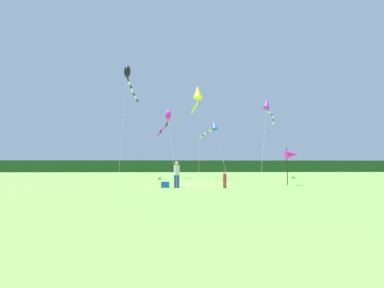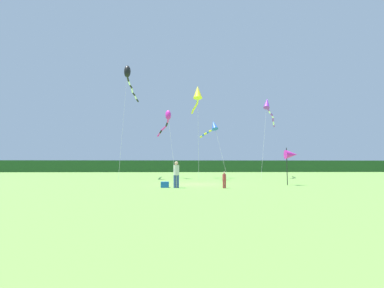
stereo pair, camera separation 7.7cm
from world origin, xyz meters
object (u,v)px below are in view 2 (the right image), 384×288
person_adult (176,173)px  kite_blue (213,127)px  cooler_box (165,185)px  kite_black (129,76)px  kite_yellow (197,94)px  banner_flag_pole (291,155)px  kite_magenta (167,119)px  person_child (224,179)px  kite_purple (268,107)px

person_adult → kite_blue: (4.13, 15.17, 5.25)m
cooler_box → kite_black: 17.73m
kite_yellow → banner_flag_pole: bearing=-52.6°
kite_blue → kite_magenta: bearing=-166.1°
person_child → kite_magenta: 16.12m
kite_magenta → kite_blue: size_ratio=1.17×
kite_purple → kite_blue: 7.15m
person_child → kite_yellow: kite_yellow is taller
person_child → kite_black: 19.34m
person_adult → kite_yellow: 13.74m
kite_yellow → kite_blue: bearing=63.8°
kite_magenta → kite_blue: bearing=13.9°
cooler_box → kite_magenta: bearing=92.7°
cooler_box → banner_flag_pole: (9.33, 2.02, 2.07)m
person_child → cooler_box: 3.93m
banner_flag_pole → cooler_box: bearing=-167.8°
kite_black → kite_yellow: 8.37m
kite_black → kite_purple: kite_black is taller
person_child → kite_blue: 16.53m
cooler_box → kite_magenta: 15.12m
person_adult → kite_purple: (10.87, 14.69, 7.57)m
kite_purple → kite_blue: bearing=175.9°
person_adult → cooler_box: (-0.76, 0.26, -0.77)m
kite_magenta → kite_blue: 5.74m
person_child → kite_yellow: (-1.09, 11.21, 8.54)m
person_child → kite_purple: bearing=62.7°
kite_magenta → banner_flag_pole: bearing=-49.1°
kite_purple → kite_black: bearing=-173.8°
person_child → kite_purple: 18.69m
banner_flag_pole → kite_yellow: (-6.56, 8.60, 6.86)m
banner_flag_pole → kite_blue: kite_blue is taller
kite_black → kite_yellow: size_ratio=1.27×
person_child → banner_flag_pole: bearing=25.6°
person_adult → kite_yellow: size_ratio=0.17×
kite_blue → kite_yellow: 5.61m
kite_blue → banner_flag_pole: bearing=-71.0°
kite_purple → kite_yellow: kite_yellow is taller
person_adult → person_child: (3.11, -0.34, -0.38)m
kite_black → kite_blue: kite_black is taller
person_child → kite_black: bearing=123.8°
banner_flag_pole → kite_magenta: 15.93m
banner_flag_pole → kite_magenta: (-9.97, 11.53, 4.62)m
person_child → kite_yellow: 14.14m
person_child → banner_flag_pole: size_ratio=0.38×
banner_flag_pole → kite_purple: (2.30, 12.41, 6.27)m
kite_magenta → kite_yellow: (3.41, -2.93, 2.24)m
kite_yellow → cooler_box: bearing=-104.6°
kite_purple → kite_yellow: size_ratio=0.99×
kite_blue → person_adult: bearing=-105.2°
kite_magenta → kite_purple: kite_purple is taller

